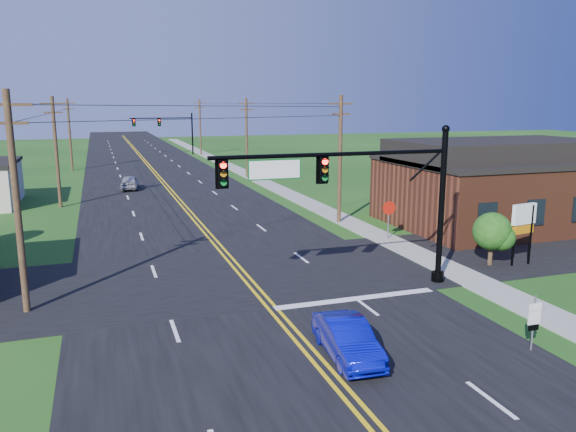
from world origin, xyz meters
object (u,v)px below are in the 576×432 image
object	(u,v)px
blue_car	(347,340)
signal_mast_main	(356,189)
signal_mast_far	(165,127)
route_sign	(534,319)
stop_sign	(389,212)

from	to	relation	value
blue_car	signal_mast_main	bearing A→B (deg)	67.31
signal_mast_far	route_sign	xyz separation A→B (m)	(3.06, -79.70, -3.36)
route_sign	stop_sign	world-z (taller)	stop_sign
route_sign	signal_mast_main	bearing A→B (deg)	113.64
blue_car	stop_sign	xyz separation A→B (m)	(9.45, 14.42, 1.13)
signal_mast_far	route_sign	world-z (taller)	signal_mast_far
signal_mast_far	stop_sign	distance (m)	64.04
signal_mast_main	signal_mast_far	world-z (taller)	same
signal_mast_main	stop_sign	world-z (taller)	signal_mast_main
stop_sign	route_sign	bearing A→B (deg)	-95.88
signal_mast_far	stop_sign	world-z (taller)	signal_mast_far
signal_mast_main	stop_sign	xyz separation A→B (m)	(6.34, 8.33, -2.97)
signal_mast_main	blue_car	world-z (taller)	signal_mast_main
blue_car	route_sign	distance (m)	6.50
signal_mast_main	stop_sign	distance (m)	10.88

